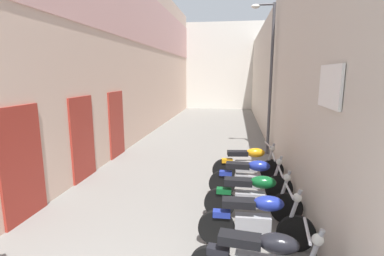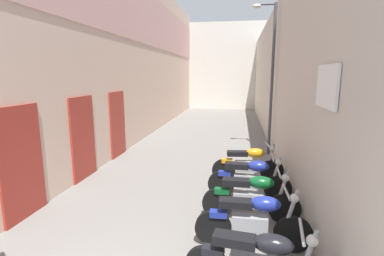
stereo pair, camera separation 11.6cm
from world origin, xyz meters
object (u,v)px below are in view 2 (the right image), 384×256
(street_lamp, at_px, (270,69))
(motorcycle_sixth, at_px, (248,163))
(motorcycle_fourth, at_px, (251,196))
(motorcycle_fifth, at_px, (250,178))
(motorcycle_third, at_px, (253,220))

(street_lamp, bearing_deg, motorcycle_sixth, -103.97)
(motorcycle_fourth, bearing_deg, motorcycle_sixth, 90.00)
(motorcycle_fourth, relative_size, motorcycle_sixth, 1.00)
(motorcycle_fourth, relative_size, motorcycle_fifth, 1.00)
(motorcycle_third, relative_size, motorcycle_sixth, 1.00)
(street_lamp, bearing_deg, motorcycle_third, -96.94)
(motorcycle_fifth, relative_size, street_lamp, 0.37)
(motorcycle_fifth, height_order, street_lamp, street_lamp)
(motorcycle_third, distance_m, street_lamp, 6.32)
(motorcycle_fourth, height_order, street_lamp, street_lamp)
(motorcycle_fifth, bearing_deg, motorcycle_fourth, -90.00)
(motorcycle_fifth, bearing_deg, motorcycle_sixth, 90.00)
(motorcycle_third, height_order, street_lamp, street_lamp)
(motorcycle_fifth, bearing_deg, street_lamp, 79.75)
(motorcycle_third, relative_size, motorcycle_fifth, 1.00)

